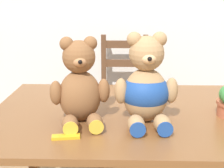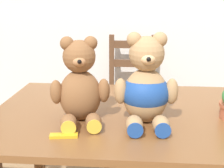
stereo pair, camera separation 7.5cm
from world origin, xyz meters
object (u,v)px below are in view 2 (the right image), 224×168
teddy_bear_left (80,86)px  wooden_chair_behind (131,100)px  chocolate_bar (64,136)px  teddy_bear_right (146,88)px

teddy_bear_left → wooden_chair_behind: bearing=-112.4°
wooden_chair_behind → chocolate_bar: bearing=78.7°
teddy_bear_left → teddy_bear_right: size_ratio=0.95×
teddy_bear_left → teddy_bear_right: (0.30, 0.00, -0.00)m
wooden_chair_behind → teddy_bear_right: bearing=94.5°
teddy_bear_left → chocolate_bar: size_ratio=3.40×
chocolate_bar → teddy_bear_right: bearing=29.4°
wooden_chair_behind → teddy_bear_left: bearing=78.7°
wooden_chair_behind → teddy_bear_right: 1.14m
wooden_chair_behind → chocolate_bar: 1.30m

